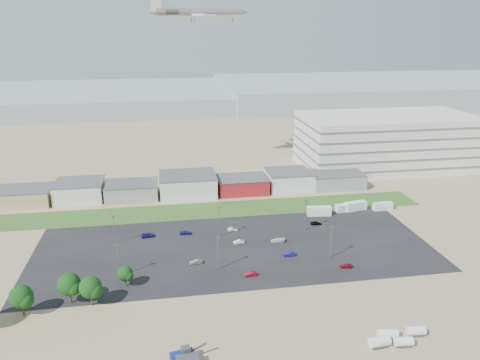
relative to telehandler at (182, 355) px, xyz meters
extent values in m
plane|color=#998761|center=(13.22, 28.69, -1.58)|extent=(700.00, 700.00, 0.00)
cube|color=black|center=(18.22, 48.69, -1.57)|extent=(120.00, 50.00, 0.01)
cube|color=#365821|center=(13.22, 80.69, -1.57)|extent=(160.00, 16.00, 0.02)
cube|color=silver|center=(103.22, 123.69, 10.92)|extent=(80.00, 40.00, 25.00)
imported|color=navy|center=(33.24, 40.70, -0.94)|extent=(3.86, 1.37, 1.27)
imported|color=maroon|center=(47.16, 31.26, -0.98)|extent=(3.67, 1.80, 1.20)
imported|color=#A5A5AA|center=(5.84, 40.36, -0.97)|extent=(3.79, 1.62, 1.21)
imported|color=navy|center=(4.10, 60.98, -1.03)|extent=(3.86, 1.72, 1.10)
imported|color=silver|center=(20.07, 51.31, -0.99)|extent=(3.71, 1.66, 1.18)
imported|color=black|center=(48.34, 61.47, -0.96)|extent=(3.79, 1.89, 1.24)
imported|color=navy|center=(-7.97, 60.94, -0.97)|extent=(4.57, 2.46, 1.22)
imported|color=black|center=(-21.81, 31.58, -0.98)|extent=(4.17, 1.74, 1.20)
imported|color=silver|center=(19.58, 61.12, -1.02)|extent=(3.41, 1.26, 1.11)
imported|color=silver|center=(32.23, 50.39, -0.95)|extent=(4.46, 2.04, 1.26)
imported|color=maroon|center=(19.94, 31.13, -1.00)|extent=(3.61, 1.56, 1.16)
camera|label=1|loc=(-1.39, -79.07, 62.50)|focal=35.00mm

